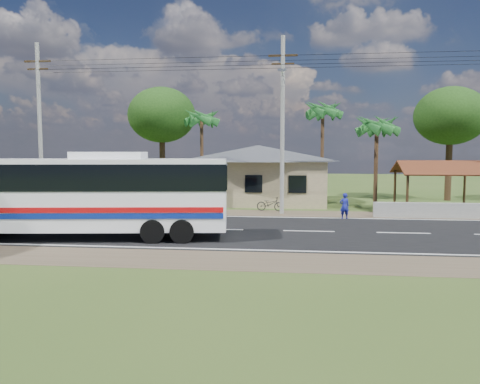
{
  "coord_description": "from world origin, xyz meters",
  "views": [
    {
      "loc": [
        3.73,
        -22.94,
        3.94
      ],
      "look_at": [
        0.97,
        1.0,
        1.83
      ],
      "focal_mm": 35.0,
      "sensor_mm": 36.0,
      "label": 1
    }
  ],
  "objects_px": {
    "coach_bus": "(87,189)",
    "motorcycle": "(270,204)",
    "person": "(344,206)",
    "waiting_shed": "(438,170)"
  },
  "relations": [
    {
      "from": "coach_bus",
      "to": "motorcycle",
      "type": "xyz_separation_m",
      "value": [
        7.68,
        10.71,
        -1.77
      ]
    },
    {
      "from": "coach_bus",
      "to": "motorcycle",
      "type": "distance_m",
      "value": 13.29
    },
    {
      "from": "coach_bus",
      "to": "person",
      "type": "xyz_separation_m",
      "value": [
        12.17,
        7.56,
        -1.48
      ]
    },
    {
      "from": "waiting_shed",
      "to": "motorcycle",
      "type": "xyz_separation_m",
      "value": [
        -10.8,
        -0.79,
        -2.26
      ]
    },
    {
      "from": "motorcycle",
      "to": "person",
      "type": "bearing_deg",
      "value": -114.29
    },
    {
      "from": "waiting_shed",
      "to": "coach_bus",
      "type": "distance_m",
      "value": 21.77
    },
    {
      "from": "waiting_shed",
      "to": "coach_bus",
      "type": "bearing_deg",
      "value": -148.11
    },
    {
      "from": "waiting_shed",
      "to": "motorcycle",
      "type": "relative_size",
      "value": 2.91
    },
    {
      "from": "coach_bus",
      "to": "person",
      "type": "bearing_deg",
      "value": 24.32
    },
    {
      "from": "coach_bus",
      "to": "motorcycle",
      "type": "relative_size",
      "value": 7.18
    }
  ]
}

